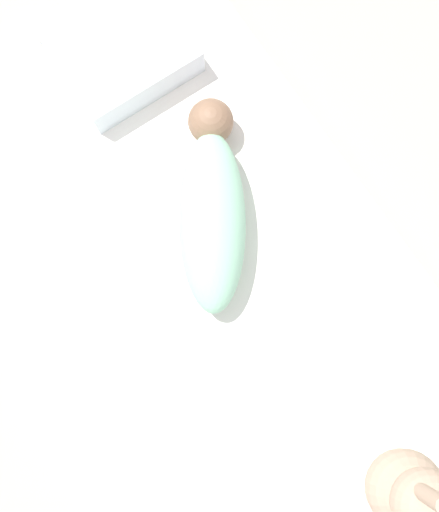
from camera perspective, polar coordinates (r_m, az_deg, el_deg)
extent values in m
plane|color=#B2A893|center=(1.58, 0.62, -4.00)|extent=(12.00, 12.00, 0.00)
cube|color=white|center=(1.51, 0.64, -3.75)|extent=(1.58, 0.87, 0.13)
ellipsoid|color=#99D6B2|center=(1.41, -0.69, 3.38)|extent=(0.45, 0.37, 0.14)
sphere|color=#89664C|center=(1.49, -0.84, 12.68)|extent=(0.11, 0.11, 0.11)
cube|color=white|center=(1.62, -9.49, 18.94)|extent=(0.30, 0.32, 0.09)
sphere|color=tan|center=(1.44, 17.27, -20.48)|extent=(0.17, 0.17, 0.17)
sphere|color=tan|center=(1.32, 19.06, -21.42)|extent=(0.14, 0.14, 0.14)
cylinder|color=tan|center=(1.21, 19.62, -20.93)|extent=(0.03, 0.03, 0.12)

